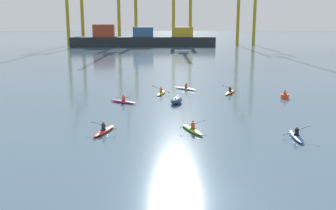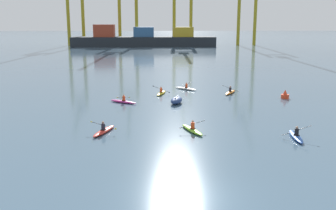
% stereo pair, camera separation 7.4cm
% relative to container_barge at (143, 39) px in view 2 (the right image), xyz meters
% --- Properties ---
extents(ground_plane, '(800.00, 800.00, 0.00)m').
position_rel_container_barge_xyz_m(ground_plane, '(4.90, -122.54, -2.62)').
color(ground_plane, '#425B70').
extents(container_barge, '(51.18, 8.92, 7.85)m').
position_rel_container_barge_xyz_m(container_barge, '(0.00, 0.00, 0.00)').
color(container_barge, '#1E2328').
rests_on(container_barge, ground).
extents(gantry_crane_west, '(6.66, 18.03, 32.05)m').
position_rel_container_barge_xyz_m(gantry_crane_west, '(-25.24, 7.23, 13.60)').
color(gantry_crane_west, olive).
rests_on(gantry_crane_west, ground).
extents(gantry_crane_west_mid, '(7.59, 19.76, 33.93)m').
position_rel_container_barge_xyz_m(gantry_crane_west_mid, '(-5.77, 7.98, 13.61)').
color(gantry_crane_west_mid, olive).
rests_on(gantry_crane_west_mid, ground).
extents(gantry_crane_east_mid, '(7.69, 17.44, 30.59)m').
position_rel_container_barge_xyz_m(gantry_crane_east_mid, '(15.03, 9.87, 13.10)').
color(gantry_crane_east_mid, olive).
rests_on(gantry_crane_east_mid, ground).
extents(capsized_dinghy, '(1.79, 2.81, 0.76)m').
position_rel_container_barge_xyz_m(capsized_dinghy, '(5.72, -100.18, -2.26)').
color(capsized_dinghy, navy).
rests_on(capsized_dinghy, ground).
extents(channel_buoy, '(0.90, 0.90, 1.00)m').
position_rel_container_barge_xyz_m(channel_buoy, '(18.25, -97.83, -2.26)').
color(channel_buoy, red).
rests_on(channel_buoy, ground).
extents(kayak_orange, '(2.14, 3.28, 1.00)m').
position_rel_container_barge_xyz_m(kayak_orange, '(12.66, -94.47, -2.44)').
color(kayak_orange, orange).
rests_on(kayak_orange, ground).
extents(kayak_yellow, '(2.11, 3.43, 1.04)m').
position_rel_container_barge_xyz_m(kayak_yellow, '(4.23, -94.63, -2.44)').
color(kayak_yellow, yellow).
rests_on(kayak_yellow, ground).
extents(kayak_blue, '(2.16, 3.45, 1.07)m').
position_rel_container_barge_xyz_m(kayak_blue, '(13.83, -113.04, -2.44)').
color(kayak_blue, '#2856B2').
rests_on(kayak_blue, ground).
extents(kayak_lime, '(2.13, 3.40, 0.95)m').
position_rel_container_barge_xyz_m(kayak_lime, '(6.28, -110.93, -2.44)').
color(kayak_lime, '#7ABC2D').
rests_on(kayak_lime, ground).
extents(kayak_red, '(2.14, 3.40, 0.95)m').
position_rel_container_barge_xyz_m(kayak_red, '(-0.67, -110.97, -2.44)').
color(kayak_red, red).
rests_on(kayak_red, ground).
extents(kayak_magenta, '(3.15, 2.41, 0.95)m').
position_rel_container_barge_xyz_m(kayak_magenta, '(0.02, -99.58, -2.44)').
color(kayak_magenta, '#C13384').
rests_on(kayak_magenta, ground).
extents(kayak_white, '(2.92, 2.73, 0.95)m').
position_rel_container_barge_xyz_m(kayak_white, '(7.47, -91.57, -2.44)').
color(kayak_white, silver).
rests_on(kayak_white, ground).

